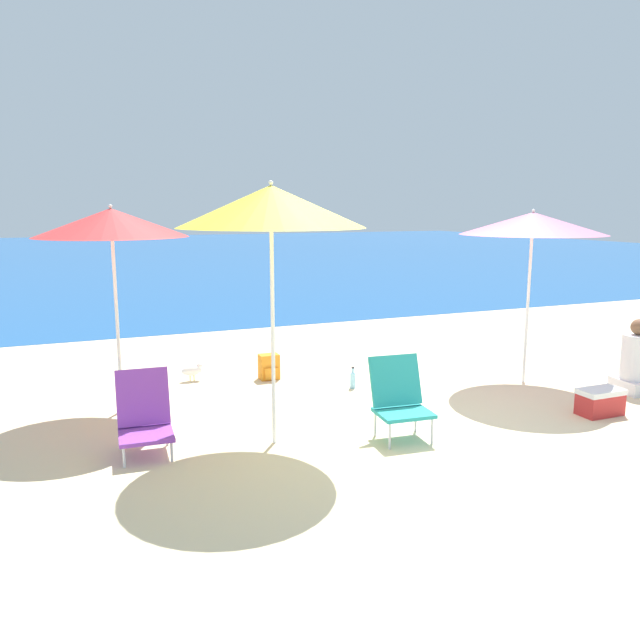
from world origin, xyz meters
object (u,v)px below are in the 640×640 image
object	(u,v)px
person_seated_near	(636,363)
cooler_box	(600,402)
beach_chair_teal	(399,396)
beach_umbrella_red	(111,223)
backpack_orange	(269,367)
beach_chair_purple	(144,415)
seagull	(192,370)
beach_umbrella_pink	(533,224)
water_bottle	(353,380)
beach_umbrella_yellow	(271,207)

from	to	relation	value
person_seated_near	cooler_box	bearing A→B (deg)	-149.93
beach_chair_teal	person_seated_near	size ratio (longest dim) A/B	0.87
beach_umbrella_red	backpack_orange	xyz separation A→B (m)	(1.88, 0.62, -1.88)
beach_chair_purple	seagull	size ratio (longest dim) A/B	2.74
beach_umbrella_pink	beach_umbrella_red	distance (m)	4.91
backpack_orange	water_bottle	distance (m)	1.14
beach_umbrella_red	backpack_orange	distance (m)	2.73
beach_umbrella_red	beach_chair_purple	world-z (taller)	beach_umbrella_red
beach_umbrella_red	person_seated_near	xyz separation A→B (m)	(5.79, -1.60, -1.68)
beach_chair_teal	seagull	distance (m)	3.11
beach_umbrella_red	beach_umbrella_yellow	xyz separation A→B (m)	(1.25, -1.52, 0.16)
beach_umbrella_yellow	seagull	size ratio (longest dim) A/B	9.04
beach_umbrella_yellow	cooler_box	world-z (taller)	beach_umbrella_yellow
seagull	person_seated_near	bearing A→B (deg)	-27.44
water_bottle	person_seated_near	bearing A→B (deg)	-25.04
beach_umbrella_red	beach_chair_teal	bearing A→B (deg)	-36.74
beach_umbrella_pink	seagull	bearing A→B (deg)	157.05
beach_umbrella_red	water_bottle	xyz separation A→B (m)	(2.71, -0.16, -1.93)
beach_umbrella_pink	beach_chair_teal	xyz separation A→B (m)	(-2.43, -1.08, -1.60)
beach_umbrella_yellow	seagull	xyz separation A→B (m)	(-0.30, 2.43, -2.06)
cooler_box	seagull	distance (m)	4.83
beach_umbrella_red	person_seated_near	distance (m)	6.23
person_seated_near	water_bottle	world-z (taller)	person_seated_near
backpack_orange	water_bottle	bearing A→B (deg)	-43.37
water_bottle	seagull	xyz separation A→B (m)	(-1.77, 1.08, 0.03)
beach_chair_teal	backpack_orange	xyz separation A→B (m)	(-0.54, 2.43, -0.24)
beach_umbrella_pink	backpack_orange	xyz separation A→B (m)	(-2.97, 1.36, -1.84)
person_seated_near	cooler_box	xyz separation A→B (m)	(-1.04, -0.48, -0.22)
person_seated_near	backpack_orange	size ratio (longest dim) A/B	2.74
beach_chair_teal	seagull	world-z (taller)	beach_chair_teal
cooler_box	beach_umbrella_yellow	bearing A→B (deg)	170.93
seagull	beach_umbrella_yellow	bearing A→B (deg)	-82.90
beach_umbrella_pink	water_bottle	xyz separation A→B (m)	(-2.14, 0.58, -1.89)
beach_chair_purple	person_seated_near	xyz separation A→B (m)	(5.69, -0.33, 0.02)
beach_umbrella_red	cooler_box	distance (m)	5.51
backpack_orange	cooler_box	size ratio (longest dim) A/B	0.69
beach_chair_teal	person_seated_near	world-z (taller)	person_seated_near
beach_umbrella_yellow	cooler_box	xyz separation A→B (m)	(3.49, -0.56, -2.06)
person_seated_near	seagull	xyz separation A→B (m)	(-4.84, 2.51, -0.22)
beach_chair_purple	beach_umbrella_yellow	bearing A→B (deg)	-8.80
beach_umbrella_red	beach_chair_teal	xyz separation A→B (m)	(2.43, -1.81, -1.63)
beach_umbrella_pink	water_bottle	size ratio (longest dim) A/B	8.14
beach_umbrella_yellow	backpack_orange	distance (m)	3.03
beach_umbrella_yellow	seagull	distance (m)	3.21
beach_umbrella_yellow	beach_chair_teal	world-z (taller)	beach_umbrella_yellow
beach_umbrella_red	cooler_box	size ratio (longest dim) A/B	4.69
water_bottle	cooler_box	xyz separation A→B (m)	(2.03, -1.92, 0.04)
beach_umbrella_pink	cooler_box	bearing A→B (deg)	-94.66
beach_umbrella_red	beach_chair_teal	world-z (taller)	beach_umbrella_red
beach_umbrella_pink	person_seated_near	bearing A→B (deg)	-42.62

